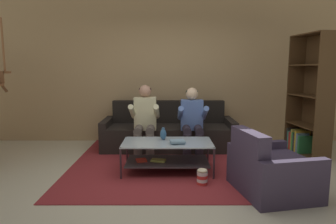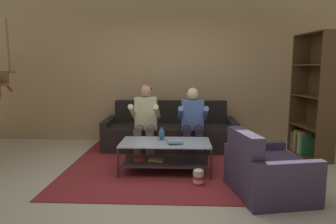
# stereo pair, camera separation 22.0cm
# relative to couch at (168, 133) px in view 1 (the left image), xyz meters

# --- Properties ---
(ground) EXTENTS (16.80, 16.80, 0.00)m
(ground) POSITION_rel_couch_xyz_m (0.01, -1.82, -0.29)
(ground) COLOR beige
(back_partition) EXTENTS (8.40, 0.12, 2.90)m
(back_partition) POSITION_rel_couch_xyz_m (0.01, 0.64, 1.16)
(back_partition) COLOR tan
(back_partition) RESTS_ON ground
(couch) EXTENTS (2.44, 0.86, 0.88)m
(couch) POSITION_rel_couch_xyz_m (0.00, 0.00, 0.00)
(couch) COLOR black
(couch) RESTS_ON ground
(person_seated_left) EXTENTS (0.50, 0.58, 1.22)m
(person_seated_left) POSITION_rel_couch_xyz_m (-0.41, -0.51, 0.37)
(person_seated_left) COLOR #5C524B
(person_seated_left) RESTS_ON ground
(person_seated_right) EXTENTS (0.50, 0.58, 1.18)m
(person_seated_right) POSITION_rel_couch_xyz_m (0.41, -0.52, 0.35)
(person_seated_right) COLOR #2C2530
(person_seated_right) RESTS_ON ground
(coffee_table) EXTENTS (1.30, 0.66, 0.45)m
(coffee_table) POSITION_rel_couch_xyz_m (-0.03, -1.32, 0.01)
(coffee_table) COLOR #ACBEC7
(coffee_table) RESTS_ON ground
(area_rug) EXTENTS (3.00, 3.27, 0.01)m
(area_rug) POSITION_rel_couch_xyz_m (-0.01, -0.79, -0.29)
(area_rug) COLOR maroon
(area_rug) RESTS_ON ground
(vase) EXTENTS (0.09, 0.09, 0.18)m
(vase) POSITION_rel_couch_xyz_m (-0.08, -1.20, 0.24)
(vase) COLOR #335F8B
(vase) RESTS_ON coffee_table
(book_stack) EXTENTS (0.23, 0.20, 0.05)m
(book_stack) POSITION_rel_couch_xyz_m (0.13, -1.43, 0.18)
(book_stack) COLOR #73A1B9
(book_stack) RESTS_ON coffee_table
(bookshelf) EXTENTS (0.46, 0.93, 2.09)m
(bookshelf) POSITION_rel_couch_xyz_m (2.45, -0.39, 0.53)
(bookshelf) COLOR #51361E
(bookshelf) RESTS_ON ground
(armchair) EXTENTS (0.98, 1.08, 0.79)m
(armchair) POSITION_rel_couch_xyz_m (1.24, -2.08, -0.02)
(armchair) COLOR #392F43
(armchair) RESTS_ON ground
(popcorn_tub) EXTENTS (0.14, 0.14, 0.22)m
(popcorn_tub) POSITION_rel_couch_xyz_m (0.44, -1.83, -0.18)
(popcorn_tub) COLOR red
(popcorn_tub) RESTS_ON ground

